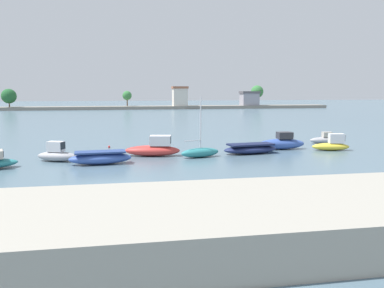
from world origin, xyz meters
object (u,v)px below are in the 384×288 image
moored_boat_6 (251,149)px  moored_boat_2 (57,154)px  moored_boat_4 (154,149)px  moored_boat_9 (324,139)px  moored_boat_7 (282,143)px  mooring_buoy_2 (109,147)px  moored_boat_5 (200,152)px  moored_boat_8 (332,145)px  moored_boat_3 (100,158)px

moored_boat_6 → moored_boat_2: bearing=175.6°
moored_boat_4 → moored_boat_9: size_ratio=1.60×
moored_boat_7 → mooring_buoy_2: (-17.54, 4.12, -0.53)m
moored_boat_2 → moored_boat_4: moored_boat_4 is taller
moored_boat_7 → moored_boat_5: bearing=-159.5°
moored_boat_2 → moored_boat_7: (21.72, 3.08, 0.07)m
moored_boat_9 → moored_boat_7: bearing=-145.5°
moored_boat_5 → moored_boat_6: moored_boat_5 is taller
moored_boat_8 → moored_boat_9: (1.93, 5.13, -0.13)m
moored_boat_9 → mooring_buoy_2: size_ratio=13.55×
moored_boat_5 → moored_boat_7: 9.81m
moored_boat_5 → moored_boat_7: size_ratio=1.11×
moored_boat_6 → mooring_buoy_2: moored_boat_6 is taller
moored_boat_9 → mooring_buoy_2: moored_boat_9 is taller
moored_boat_2 → moored_boat_6: (17.68, 1.02, -0.13)m
moored_boat_5 → mooring_buoy_2: (-8.29, 7.41, -0.34)m
moored_boat_4 → moored_boat_5: (4.05, -1.51, -0.21)m
moored_boat_3 → moored_boat_6: 14.30m
moored_boat_4 → mooring_buoy_2: 7.29m
moored_boat_4 → mooring_buoy_2: moored_boat_4 is taller
moored_boat_5 → moored_boat_9: (15.90, 6.79, -0.01)m
moored_boat_2 → moored_boat_8: size_ratio=0.99×
moored_boat_2 → moored_boat_3: 4.24m
moored_boat_9 → moored_boat_4: bearing=-158.4°
moored_boat_5 → moored_boat_9: size_ratio=1.65×
moored_boat_6 → moored_boat_7: (4.04, 2.05, 0.20)m
moored_boat_4 → moored_boat_8: size_ratio=1.36×
moored_boat_6 → moored_boat_9: (10.69, 5.55, 0.00)m
mooring_buoy_2 → moored_boat_9: bearing=-1.5°
moored_boat_2 → moored_boat_3: bearing=-6.3°
moored_boat_3 → moored_boat_9: bearing=14.3°
moored_boat_5 → moored_boat_8: (13.97, 1.66, 0.13)m
moored_boat_3 → mooring_buoy_2: moored_boat_3 is taller
moored_boat_9 → moored_boat_8: bearing=-103.9°
moored_boat_5 → moored_boat_6: bearing=-1.6°
moored_boat_2 → moored_boat_8: bearing=25.5°
moored_boat_4 → mooring_buoy_2: (-4.24, 5.90, -0.55)m
moored_boat_5 → moored_boat_8: size_ratio=1.40×
moored_boat_7 → moored_boat_6: bearing=-152.1°
moored_boat_4 → moored_boat_7: bearing=18.4°
moored_boat_2 → moored_boat_6: size_ratio=0.68×
moored_boat_4 → mooring_buoy_2: bearing=136.5°
moored_boat_3 → moored_boat_9: (24.66, 8.61, -0.06)m
moored_boat_9 → mooring_buoy_2: 24.20m
moored_boat_3 → moored_boat_7: 18.72m
moored_boat_4 → moored_boat_9: (19.94, 5.28, -0.22)m
moored_boat_2 → moored_boat_5: 12.48m
moored_boat_2 → moored_boat_9: moored_boat_2 is taller
moored_boat_5 → moored_boat_8: moored_boat_5 is taller
moored_boat_2 → moored_boat_4: (8.43, 1.30, 0.09)m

